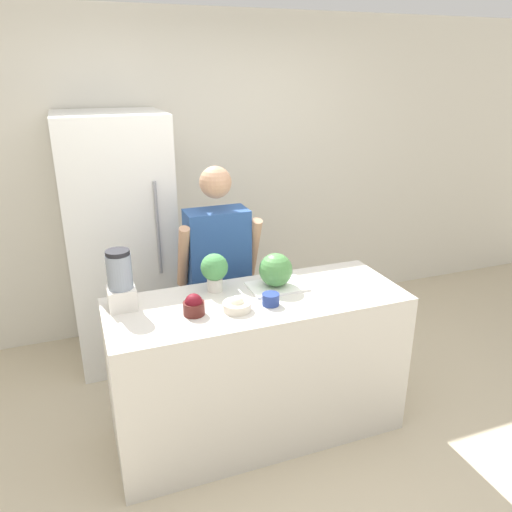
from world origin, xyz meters
name	(u,v)px	position (x,y,z in m)	size (l,w,h in m)	color
ground_plane	(278,463)	(0.00, 0.00, 0.00)	(14.00, 14.00, 0.00)	beige
wall_back	(188,177)	(0.00, 1.98, 1.30)	(8.00, 0.06, 2.60)	silver
counter_island	(258,367)	(0.00, 0.33, 0.46)	(1.73, 0.65, 0.92)	beige
refrigerator	(120,241)	(-0.63, 1.57, 0.94)	(0.75, 0.75, 1.88)	white
person	(218,280)	(-0.07, 0.91, 0.81)	(0.55, 0.26, 1.58)	#333338
cutting_board	(277,286)	(0.16, 0.43, 0.93)	(0.34, 0.24, 0.01)	white
watermelon	(276,270)	(0.15, 0.43, 1.03)	(0.20, 0.20, 0.20)	#4C8C47
bowl_cherries	(194,305)	(-0.39, 0.26, 0.97)	(0.12, 0.12, 0.12)	#511E19
bowl_cream	(237,305)	(-0.16, 0.23, 0.95)	(0.16, 0.16, 0.09)	beige
bowl_small_blue	(271,299)	(0.04, 0.23, 0.95)	(0.10, 0.10, 0.07)	navy
blender	(120,281)	(-0.74, 0.48, 1.08)	(0.15, 0.15, 0.34)	silver
potted_plant	(214,270)	(-0.20, 0.52, 1.05)	(0.16, 0.16, 0.23)	beige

